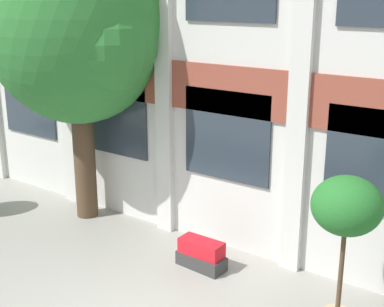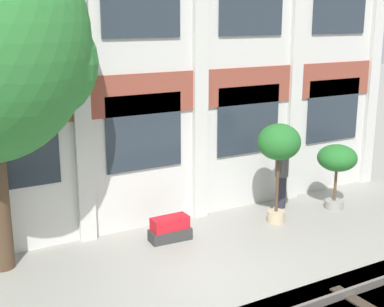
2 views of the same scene
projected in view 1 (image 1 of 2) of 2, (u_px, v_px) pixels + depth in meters
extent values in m
cube|color=silver|center=(237.00, 28.00, 9.53)|extent=(14.25, 0.50, 8.37)
cube|color=brown|center=(227.00, 90.00, 9.64)|extent=(14.25, 0.06, 0.90)
cube|color=silver|center=(62.00, 21.00, 11.68)|extent=(0.36, 0.16, 8.37)
cube|color=silver|center=(163.00, 26.00, 10.09)|extent=(0.36, 0.16, 8.37)
cube|color=silver|center=(303.00, 32.00, 8.50)|extent=(0.36, 0.16, 8.37)
cube|color=#28333D|center=(29.00, 101.00, 13.06)|extent=(1.82, 0.04, 1.70)
cube|color=#28333D|center=(114.00, 116.00, 11.47)|extent=(1.82, 0.04, 1.70)
cube|color=#28333D|center=(226.00, 136.00, 9.88)|extent=(1.82, 0.04, 1.70)
cube|color=#28333D|center=(382.00, 164.00, 8.29)|extent=(1.82, 0.04, 1.70)
cylinder|color=#4C3826|center=(84.00, 148.00, 11.55)|extent=(0.47, 0.47, 3.14)
ellipsoid|color=#2D7A33|center=(76.00, 15.00, 10.74)|extent=(3.83, 3.83, 4.41)
sphere|color=#2D7A33|center=(53.00, 35.00, 11.56)|extent=(2.11, 2.11, 2.11)
sphere|color=#2D7A33|center=(104.00, 40.00, 10.18)|extent=(2.11, 2.11, 2.11)
cylinder|color=#4C3826|center=(341.00, 265.00, 7.68)|extent=(0.07, 0.07, 1.52)
ellipsoid|color=#236B28|center=(347.00, 206.00, 7.41)|extent=(1.00, 1.00, 0.84)
cube|color=#333333|center=(201.00, 261.00, 9.68)|extent=(0.93, 0.45, 0.26)
cube|color=red|center=(201.00, 247.00, 9.60)|extent=(0.82, 0.35, 0.28)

